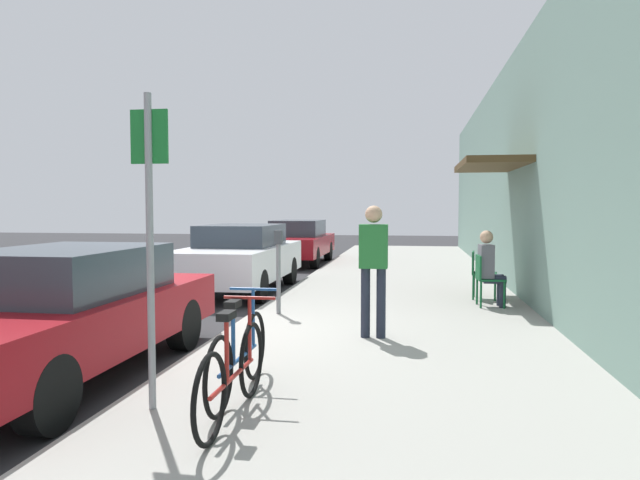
{
  "coord_description": "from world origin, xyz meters",
  "views": [
    {
      "loc": [
        2.52,
        -7.33,
        1.79
      ],
      "look_at": [
        0.04,
        8.01,
        0.91
      ],
      "focal_mm": 32.03,
      "sensor_mm": 36.0,
      "label": 1
    }
  ],
  "objects_px": {
    "bicycle_0": "(233,373)",
    "cafe_chair_0": "(486,277)",
    "street_sign": "(150,226)",
    "pedestrian_standing": "(373,260)",
    "bicycle_1": "(239,356)",
    "seated_patron_0": "(490,266)",
    "cafe_chair_1": "(480,271)",
    "parked_car_1": "(240,257)",
    "parked_car_0": "(62,311)",
    "parking_meter": "(278,265)",
    "parked_car_2": "(298,241)"
  },
  "relations": [
    {
      "from": "bicycle_0",
      "to": "cafe_chair_0",
      "type": "bearing_deg",
      "value": 64.98
    },
    {
      "from": "street_sign",
      "to": "bicycle_0",
      "type": "distance_m",
      "value": 1.37
    },
    {
      "from": "cafe_chair_0",
      "to": "pedestrian_standing",
      "type": "bearing_deg",
      "value": -123.19
    },
    {
      "from": "cafe_chair_0",
      "to": "bicycle_1",
      "type": "bearing_deg",
      "value": -118.19
    },
    {
      "from": "bicycle_1",
      "to": "seated_patron_0",
      "type": "xyz_separation_m",
      "value": [
        2.81,
        5.13,
        0.34
      ]
    },
    {
      "from": "cafe_chair_1",
      "to": "pedestrian_standing",
      "type": "distance_m",
      "value": 3.92
    },
    {
      "from": "street_sign",
      "to": "bicycle_1",
      "type": "bearing_deg",
      "value": 34.09
    },
    {
      "from": "parked_car_1",
      "to": "parked_car_0",
      "type": "bearing_deg",
      "value": -90.0
    },
    {
      "from": "parked_car_1",
      "to": "parking_meter",
      "type": "relative_size",
      "value": 3.33
    },
    {
      "from": "parked_car_0",
      "to": "parked_car_1",
      "type": "relative_size",
      "value": 1.0
    },
    {
      "from": "parked_car_1",
      "to": "cafe_chair_1",
      "type": "xyz_separation_m",
      "value": [
        4.86,
        -0.93,
        -0.12
      ]
    },
    {
      "from": "parking_meter",
      "to": "seated_patron_0",
      "type": "distance_m",
      "value": 3.59
    },
    {
      "from": "cafe_chair_1",
      "to": "pedestrian_standing",
      "type": "relative_size",
      "value": 0.51
    },
    {
      "from": "parked_car_1",
      "to": "street_sign",
      "type": "relative_size",
      "value": 1.69
    },
    {
      "from": "parking_meter",
      "to": "cafe_chair_1",
      "type": "height_order",
      "value": "parking_meter"
    },
    {
      "from": "seated_patron_0",
      "to": "street_sign",
      "type": "bearing_deg",
      "value": -121.69
    },
    {
      "from": "parked_car_2",
      "to": "bicycle_0",
      "type": "distance_m",
      "value": 13.79
    },
    {
      "from": "parked_car_2",
      "to": "cafe_chair_1",
      "type": "height_order",
      "value": "parked_car_2"
    },
    {
      "from": "parking_meter",
      "to": "bicycle_0",
      "type": "distance_m",
      "value": 4.49
    },
    {
      "from": "parked_car_1",
      "to": "cafe_chair_1",
      "type": "distance_m",
      "value": 4.95
    },
    {
      "from": "parking_meter",
      "to": "parked_car_0",
      "type": "bearing_deg",
      "value": -115.23
    },
    {
      "from": "parked_car_0",
      "to": "seated_patron_0",
      "type": "height_order",
      "value": "seated_patron_0"
    },
    {
      "from": "bicycle_0",
      "to": "parking_meter",
      "type": "bearing_deg",
      "value": 98.75
    },
    {
      "from": "bicycle_1",
      "to": "seated_patron_0",
      "type": "distance_m",
      "value": 5.85
    },
    {
      "from": "pedestrian_standing",
      "to": "cafe_chair_0",
      "type": "bearing_deg",
      "value": 56.81
    },
    {
      "from": "parked_car_2",
      "to": "pedestrian_standing",
      "type": "height_order",
      "value": "pedestrian_standing"
    },
    {
      "from": "street_sign",
      "to": "pedestrian_standing",
      "type": "distance_m",
      "value": 3.37
    },
    {
      "from": "parked_car_2",
      "to": "cafe_chair_1",
      "type": "relative_size",
      "value": 5.06
    },
    {
      "from": "cafe_chair_0",
      "to": "cafe_chair_1",
      "type": "distance_m",
      "value": 0.85
    },
    {
      "from": "bicycle_1",
      "to": "cafe_chair_1",
      "type": "xyz_separation_m",
      "value": [
        2.75,
        5.97,
        0.14
      ]
    },
    {
      "from": "cafe_chair_0",
      "to": "seated_patron_0",
      "type": "xyz_separation_m",
      "value": [
        0.06,
        0.0,
        0.19
      ]
    },
    {
      "from": "street_sign",
      "to": "parked_car_0",
      "type": "bearing_deg",
      "value": 145.46
    },
    {
      "from": "parking_meter",
      "to": "cafe_chair_1",
      "type": "xyz_separation_m",
      "value": [
        3.31,
        2.07,
        -0.26
      ]
    },
    {
      "from": "street_sign",
      "to": "bicycle_0",
      "type": "bearing_deg",
      "value": -7.66
    },
    {
      "from": "bicycle_1",
      "to": "street_sign",
      "type": "bearing_deg",
      "value": -145.91
    },
    {
      "from": "cafe_chair_0",
      "to": "bicycle_0",
      "type": "bearing_deg",
      "value": -115.02
    },
    {
      "from": "bicycle_1",
      "to": "cafe_chair_0",
      "type": "distance_m",
      "value": 5.81
    },
    {
      "from": "bicycle_1",
      "to": "seated_patron_0",
      "type": "relative_size",
      "value": 1.33
    },
    {
      "from": "street_sign",
      "to": "cafe_chair_0",
      "type": "height_order",
      "value": "street_sign"
    },
    {
      "from": "bicycle_0",
      "to": "seated_patron_0",
      "type": "relative_size",
      "value": 1.33
    },
    {
      "from": "parked_car_1",
      "to": "bicycle_1",
      "type": "relative_size",
      "value": 2.57
    },
    {
      "from": "street_sign",
      "to": "seated_patron_0",
      "type": "height_order",
      "value": "street_sign"
    },
    {
      "from": "parked_car_0",
      "to": "cafe_chair_0",
      "type": "xyz_separation_m",
      "value": [
        4.86,
        4.51,
        -0.08
      ]
    },
    {
      "from": "parked_car_0",
      "to": "parking_meter",
      "type": "height_order",
      "value": "parking_meter"
    },
    {
      "from": "parked_car_2",
      "to": "seated_patron_0",
      "type": "distance_m",
      "value": 9.36
    },
    {
      "from": "street_sign",
      "to": "pedestrian_standing",
      "type": "height_order",
      "value": "street_sign"
    },
    {
      "from": "cafe_chair_0",
      "to": "seated_patron_0",
      "type": "relative_size",
      "value": 0.67
    },
    {
      "from": "parked_car_0",
      "to": "pedestrian_standing",
      "type": "height_order",
      "value": "pedestrian_standing"
    },
    {
      "from": "parking_meter",
      "to": "street_sign",
      "type": "relative_size",
      "value": 0.51
    },
    {
      "from": "bicycle_0",
      "to": "cafe_chair_0",
      "type": "xyz_separation_m",
      "value": [
        2.63,
        5.64,
        0.14
      ]
    }
  ]
}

